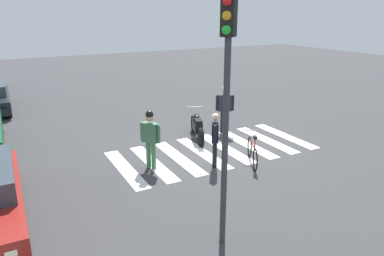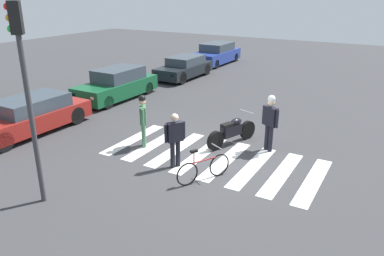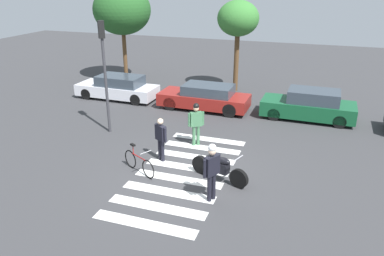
{
  "view_description": "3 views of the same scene",
  "coord_description": "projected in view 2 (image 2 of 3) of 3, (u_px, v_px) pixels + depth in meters",
  "views": [
    {
      "loc": [
        -9.77,
        6.14,
        4.56
      ],
      "look_at": [
        0.36,
        0.66,
        0.8
      ],
      "focal_mm": 33.95,
      "sensor_mm": 36.0,
      "label": 1
    },
    {
      "loc": [
        -9.81,
        -4.87,
        5.06
      ],
      "look_at": [
        -0.15,
        0.66,
        0.93
      ],
      "focal_mm": 35.39,
      "sensor_mm": 36.0,
      "label": 2
    },
    {
      "loc": [
        4.14,
        -11.09,
        6.46
      ],
      "look_at": [
        -0.24,
        1.67,
        1.05
      ],
      "focal_mm": 35.45,
      "sensor_mm": 36.0,
      "label": 3
    }
  ],
  "objects": [
    {
      "name": "crosswalk_stripes",
      "position": [
        212.0,
        157.0,
        12.01
      ],
      "size": [
        3.11,
        6.75,
        0.01
      ],
      "color": "silver",
      "rests_on": "ground_plane"
    },
    {
      "name": "car_maroon_wagon",
      "position": [
        29.0,
        116.0,
        13.92
      ],
      "size": [
        4.68,
        1.82,
        1.31
      ],
      "color": "black",
      "rests_on": "ground_plane"
    },
    {
      "name": "car_blue_hatchback",
      "position": [
        216.0,
        54.0,
        26.7
      ],
      "size": [
        4.53,
        1.9,
        1.44
      ],
      "color": "black",
      "rests_on": "ground_plane"
    },
    {
      "name": "traffic_light_pole",
      "position": [
        24.0,
        77.0,
        8.48
      ],
      "size": [
        0.34,
        0.35,
        4.82
      ],
      "color": "#38383D",
      "rests_on": "ground_plane"
    },
    {
      "name": "car_green_compact",
      "position": [
        117.0,
        85.0,
        18.23
      ],
      "size": [
        4.4,
        1.79,
        1.46
      ],
      "color": "black",
      "rests_on": "ground_plane"
    },
    {
      "name": "police_motorcycle",
      "position": [
        232.0,
        132.0,
        12.89
      ],
      "size": [
        2.14,
        0.98,
        1.05
      ],
      "color": "black",
      "rests_on": "ground_plane"
    },
    {
      "name": "officer_by_motorcycle",
      "position": [
        270.0,
        119.0,
        12.16
      ],
      "size": [
        0.42,
        0.63,
        1.9
      ],
      "color": "black",
      "rests_on": "ground_plane"
    },
    {
      "name": "car_black_suv",
      "position": [
        184.0,
        68.0,
        22.47
      ],
      "size": [
        4.18,
        1.75,
        1.26
      ],
      "color": "black",
      "rests_on": "ground_plane"
    },
    {
      "name": "pedestrian_bystander",
      "position": [
        143.0,
        117.0,
        12.51
      ],
      "size": [
        0.57,
        0.45,
        1.8
      ],
      "color": "#3F724C",
      "rests_on": "ground_plane"
    },
    {
      "name": "officer_on_foot",
      "position": [
        175.0,
        137.0,
        11.08
      ],
      "size": [
        0.58,
        0.43,
        1.68
      ],
      "color": "black",
      "rests_on": "ground_plane"
    },
    {
      "name": "leaning_bicycle",
      "position": [
        203.0,
        168.0,
        10.46
      ],
      "size": [
        1.55,
        0.86,
        1.0
      ],
      "color": "black",
      "rests_on": "ground_plane"
    },
    {
      "name": "ground_plane",
      "position": [
        212.0,
        158.0,
        12.01
      ],
      "size": [
        60.0,
        60.0,
        0.0
      ],
      "primitive_type": "plane",
      "color": "#38383A"
    }
  ]
}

